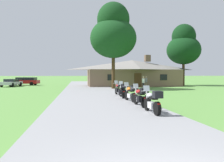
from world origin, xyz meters
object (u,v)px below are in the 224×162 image
tree_right_of_lodge (184,46)px  parked_silver_sedan_far_left (11,83)px  motorcycle_orange_third_in_row (131,93)px  tree_by_lodge_front (113,33)px  motorcycle_red_second_in_row (141,97)px  motorcycle_red_farthest_in_row (119,89)px  motorcycle_silver_nearest_to_camera (153,102)px  bystander_white_shirt_beside_signpost (143,82)px  bystander_gray_shirt_near_lodge (146,81)px  motorcycle_silver_fourth_in_row (123,91)px  parked_red_suv_far_left (26,81)px

tree_right_of_lodge → parked_silver_sedan_far_left: 28.99m
motorcycle_orange_third_in_row → tree_by_lodge_front: bearing=79.1°
motorcycle_red_second_in_row → motorcycle_red_farthest_in_row: same height
motorcycle_silver_nearest_to_camera → motorcycle_red_second_in_row: same height
motorcycle_red_second_in_row → bystander_white_shirt_beside_signpost: size_ratio=1.24×
bystander_gray_shirt_near_lodge → tree_by_lodge_front: bearing=127.0°
motorcycle_orange_third_in_row → bystander_gray_shirt_near_lodge: bystander_gray_shirt_near_lodge is taller
motorcycle_red_second_in_row → bystander_white_shirt_beside_signpost: 15.43m
tree_by_lodge_front → parked_silver_sedan_far_left: 18.25m
motorcycle_orange_third_in_row → parked_silver_sedan_far_left: size_ratio=0.46×
motorcycle_orange_third_in_row → tree_by_lodge_front: (0.97, 14.09, 6.73)m
motorcycle_silver_nearest_to_camera → tree_right_of_lodge: 30.66m
bystander_gray_shirt_near_lodge → bystander_white_shirt_beside_signpost: same height
motorcycle_silver_nearest_to_camera → bystander_gray_shirt_near_lodge: bearing=72.1°
motorcycle_red_farthest_in_row → bystander_gray_shirt_near_lodge: bystander_gray_shirt_near_lodge is taller
motorcycle_silver_fourth_in_row → parked_silver_sedan_far_left: 24.10m
bystander_white_shirt_beside_signpost → tree_by_lodge_front: size_ratio=0.15×
bystander_gray_shirt_near_lodge → parked_red_suv_far_left: bystander_gray_shirt_near_lodge is taller
motorcycle_silver_fourth_in_row → tree_right_of_lodge: (14.45, 19.03, 6.16)m
parked_red_suv_far_left → motorcycle_silver_nearest_to_camera: bearing=-147.2°
motorcycle_silver_nearest_to_camera → parked_silver_sedan_far_left: 30.40m
tree_by_lodge_front → motorcycle_orange_third_in_row: bearing=-93.9°
bystander_gray_shirt_near_lodge → motorcycle_silver_fourth_in_row: bearing=-176.9°
motorcycle_silver_fourth_in_row → parked_silver_sedan_far_left: size_ratio=0.46×
bystander_gray_shirt_near_lodge → tree_right_of_lodge: 12.36m
tree_right_of_lodge → parked_red_suv_far_left: 28.09m
motorcycle_orange_third_in_row → motorcycle_silver_fourth_in_row: size_ratio=1.00×
motorcycle_silver_fourth_in_row → bystander_gray_shirt_near_lodge: bearing=68.0°
motorcycle_silver_nearest_to_camera → parked_red_suv_far_left: parked_red_suv_far_left is taller
bystander_white_shirt_beside_signpost → parked_silver_sedan_far_left: bearing=60.3°
motorcycle_orange_third_in_row → tree_right_of_lodge: bearing=49.2°
motorcycle_orange_third_in_row → motorcycle_red_farthest_in_row: same height
motorcycle_silver_nearest_to_camera → parked_red_suv_far_left: bearing=110.5°
motorcycle_red_second_in_row → bystander_gray_shirt_near_lodge: 18.30m
tree_by_lodge_front → bystander_white_shirt_beside_signpost: bearing=-28.3°
motorcycle_orange_third_in_row → motorcycle_silver_fourth_in_row: (-0.11, 2.43, -0.01)m
motorcycle_silver_fourth_in_row → parked_silver_sedan_far_left: bearing=128.2°
motorcycle_red_second_in_row → motorcycle_red_farthest_in_row: (0.01, 7.23, 0.00)m
motorcycle_red_second_in_row → tree_right_of_lodge: 28.64m
bystander_gray_shirt_near_lodge → bystander_white_shirt_beside_signpost: bearing=-176.2°
motorcycle_orange_third_in_row → tree_by_lodge_front: size_ratio=0.18×
motorcycle_silver_nearest_to_camera → motorcycle_red_second_in_row: (0.09, 2.33, -0.01)m
bystander_gray_shirt_near_lodge → parked_red_suv_far_left: (-18.38, 11.31, -0.17)m
motorcycle_red_second_in_row → motorcycle_red_farthest_in_row: size_ratio=1.00×
parked_silver_sedan_far_left → bystander_white_shirt_beside_signpost: bearing=-16.4°
parked_silver_sedan_far_left → tree_right_of_lodge: bearing=10.5°
bystander_gray_shirt_near_lodge → motorcycle_orange_third_in_row: bearing=-172.9°
tree_by_lodge_front → tree_right_of_lodge: size_ratio=1.07×
motorcycle_red_farthest_in_row → bystander_white_shirt_beside_signpost: bystander_white_shirt_beside_signpost is taller
tree_by_lodge_front → tree_right_of_lodge: 15.28m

